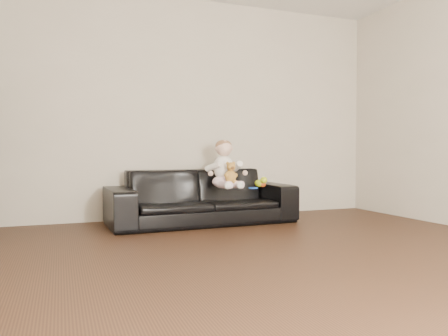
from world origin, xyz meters
name	(u,v)px	position (x,y,z in m)	size (l,w,h in m)	color
floor	(301,280)	(0.00, 0.00, 0.00)	(5.50, 5.50, 0.00)	#372013
wall_back	(182,108)	(0.00, 2.75, 1.30)	(5.00, 5.00, 0.00)	beige
sofa	(202,196)	(0.08, 2.25, 0.29)	(2.01, 0.79, 0.59)	black
baby	(224,167)	(0.31, 2.14, 0.62)	(0.40, 0.48, 0.53)	silver
teddy_bear	(231,173)	(0.32, 1.98, 0.56)	(0.15, 0.15, 0.23)	#AD7B31
toy_green	(259,183)	(0.73, 2.15, 0.43)	(0.10, 0.12, 0.09)	#B3CC18
toy_rattle	(263,184)	(0.76, 2.12, 0.43)	(0.08, 0.08, 0.08)	#E0511A
toy_blue_disc	(253,188)	(0.58, 1.98, 0.39)	(0.10, 0.10, 0.01)	blue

